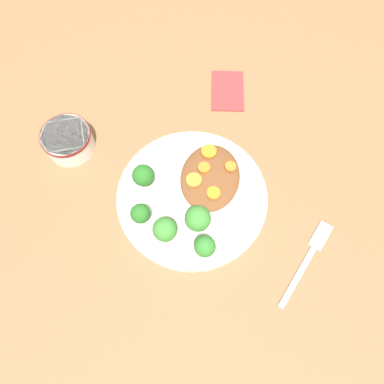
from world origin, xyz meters
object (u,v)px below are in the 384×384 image
(dip_bowl, at_px, (68,140))
(napkin, at_px, (228,90))
(plate, at_px, (192,197))
(fork, at_px, (310,255))

(dip_bowl, bearing_deg, napkin, 124.07)
(plate, xyz_separation_m, napkin, (-0.26, 0.03, -0.01))
(plate, bearing_deg, fork, 72.78)
(fork, bearing_deg, napkin, 54.13)
(dip_bowl, distance_m, fork, 0.50)
(dip_bowl, height_order, napkin, dip_bowl)
(dip_bowl, distance_m, napkin, 0.34)
(plate, xyz_separation_m, dip_bowl, (-0.07, -0.25, 0.01))
(dip_bowl, xyz_separation_m, napkin, (-0.19, 0.28, -0.02))
(fork, bearing_deg, dip_bowl, 97.89)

